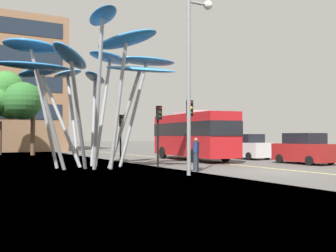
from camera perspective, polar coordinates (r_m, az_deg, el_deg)
The scene contains 12 objects.
ground at distance 21.56m, azimuth 12.86°, elevation -6.35°, with size 120.00×240.00×0.10m.
red_bus at distance 31.24m, azimuth 3.47°, elevation -1.04°, with size 3.37×9.86×3.70m.
leaf_sculpture at distance 24.42m, azimuth -11.18°, elevation 8.04°, with size 10.97×10.58×8.27m.
traffic_light_kerb_near at distance 20.97m, azimuth 2.95°, elevation 0.83°, with size 0.28×0.42×3.64m.
traffic_light_kerb_far at distance 24.08m, azimuth -1.30°, elevation 0.45°, with size 0.28×0.42×3.59m.
traffic_light_island_mid at distance 29.11m, azimuth -6.48°, elevation -0.23°, with size 0.28×0.42×3.32m.
car_parked_mid at distance 28.54m, azimuth 18.31°, elevation -3.08°, with size 2.08×4.14×2.02m.
car_parked_far at distance 33.36m, azimuth 10.90°, elevation -2.90°, with size 2.01×4.08×1.98m.
street_lamp at distance 19.63m, azimuth 3.57°, elevation 8.59°, with size 1.41×0.44×8.34m.
tree_pavement_near at distance 40.52m, azimuth -19.18°, elevation 3.33°, with size 3.67×3.49×6.82m.
tree_pavement_far at distance 43.99m, azimuth -21.78°, elevation 4.06°, with size 4.21×4.59×8.37m.
pedestrian at distance 21.72m, azimuth 3.89°, elevation -3.91°, with size 0.34×0.34×1.73m.
Camera 1 is at (-15.04, -16.01, 1.83)m, focal length 44.16 mm.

